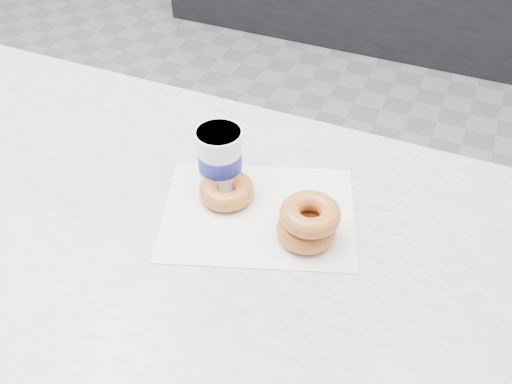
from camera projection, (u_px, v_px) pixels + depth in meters
ground at (224, 268)px, 2.10m from camera, size 5.00×5.00×0.00m
counter at (110, 321)px, 1.38m from camera, size 3.06×0.76×0.90m
wax_paper at (259, 213)px, 1.02m from camera, size 0.41×0.36×0.00m
donut_single at (227, 190)px, 1.04m from camera, size 0.11×0.11×0.04m
donut_stack at (308, 222)px, 0.95m from camera, size 0.15×0.15×0.07m
coffee_cup at (220, 157)px, 1.05m from camera, size 0.09×0.09×0.12m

